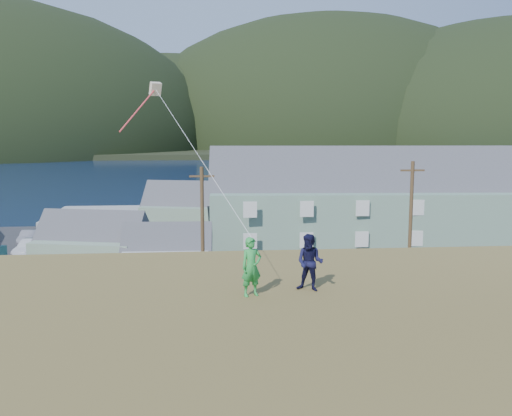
{
  "coord_description": "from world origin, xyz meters",
  "views": [
    {
      "loc": [
        1.13,
        -34.75,
        12.14
      ],
      "look_at": [
        3.1,
        -11.69,
        8.8
      ],
      "focal_mm": 40.0,
      "sensor_mm": 36.0,
      "label": 1
    }
  ],
  "objects_px": {
    "shed_white": "(167,255)",
    "lodge": "(389,202)",
    "shed_palegreen_far": "(192,210)",
    "wharf": "(154,216)",
    "shed_palegreen_near": "(91,246)",
    "kite_flyer_green": "(251,267)",
    "kite_flyer_navy": "(310,263)"
  },
  "relations": [
    {
      "from": "shed_white",
      "to": "lodge",
      "type": "bearing_deg",
      "value": 27.24
    },
    {
      "from": "lodge",
      "to": "shed_palegreen_far",
      "type": "distance_m",
      "value": 21.64
    },
    {
      "from": "lodge",
      "to": "shed_palegreen_far",
      "type": "xyz_separation_m",
      "value": [
        -19.4,
        9.4,
        -1.93
      ]
    },
    {
      "from": "wharf",
      "to": "shed_palegreen_near",
      "type": "relative_size",
      "value": 2.67
    },
    {
      "from": "shed_white",
      "to": "kite_flyer_green",
      "type": "height_order",
      "value": "kite_flyer_green"
    },
    {
      "from": "lodge",
      "to": "shed_palegreen_near",
      "type": "relative_size",
      "value": 3.64
    },
    {
      "from": "wharf",
      "to": "shed_white",
      "type": "height_order",
      "value": "shed_white"
    },
    {
      "from": "wharf",
      "to": "shed_palegreen_far",
      "type": "bearing_deg",
      "value": -64.82
    },
    {
      "from": "kite_flyer_green",
      "to": "kite_flyer_navy",
      "type": "xyz_separation_m",
      "value": [
        1.8,
        0.4,
        -0.01
      ]
    },
    {
      "from": "shed_white",
      "to": "kite_flyer_navy",
      "type": "xyz_separation_m",
      "value": [
        6.26,
        -27.52,
        5.91
      ]
    },
    {
      "from": "shed_palegreen_near",
      "to": "kite_flyer_navy",
      "type": "xyz_separation_m",
      "value": [
        12.62,
        -30.15,
        5.66
      ]
    },
    {
      "from": "shed_white",
      "to": "kite_flyer_navy",
      "type": "relative_size",
      "value": 4.13
    },
    {
      "from": "shed_palegreen_far",
      "to": "shed_white",
      "type": "bearing_deg",
      "value": -80.89
    },
    {
      "from": "shed_palegreen_near",
      "to": "shed_white",
      "type": "height_order",
      "value": "shed_palegreen_near"
    },
    {
      "from": "shed_palegreen_far",
      "to": "kite_flyer_navy",
      "type": "bearing_deg",
      "value": -70.67
    },
    {
      "from": "shed_white",
      "to": "kite_flyer_green",
      "type": "xyz_separation_m",
      "value": [
        4.46,
        -27.92,
        5.92
      ]
    },
    {
      "from": "shed_palegreen_near",
      "to": "kite_flyer_navy",
      "type": "height_order",
      "value": "kite_flyer_navy"
    },
    {
      "from": "shed_palegreen_far",
      "to": "kite_flyer_navy",
      "type": "relative_size",
      "value": 6.94
    },
    {
      "from": "shed_white",
      "to": "kite_flyer_navy",
      "type": "bearing_deg",
      "value": -75.2
    },
    {
      "from": "lodge",
      "to": "kite_flyer_green",
      "type": "xyz_separation_m",
      "value": [
        -16.41,
        -37.76,
        3.34
      ]
    },
    {
      "from": "shed_white",
      "to": "shed_palegreen_far",
      "type": "xyz_separation_m",
      "value": [
        1.47,
        19.24,
        0.64
      ]
    },
    {
      "from": "shed_palegreen_near",
      "to": "kite_flyer_green",
      "type": "xyz_separation_m",
      "value": [
        10.82,
        -30.55,
        5.67
      ]
    },
    {
      "from": "shed_palegreen_near",
      "to": "shed_white",
      "type": "bearing_deg",
      "value": -9.22
    },
    {
      "from": "shed_palegreen_far",
      "to": "kite_flyer_green",
      "type": "distance_m",
      "value": 47.54
    },
    {
      "from": "wharf",
      "to": "shed_palegreen_near",
      "type": "distance_m",
      "value": 28.24
    },
    {
      "from": "shed_white",
      "to": "kite_flyer_green",
      "type": "bearing_deg",
      "value": -78.94
    },
    {
      "from": "wharf",
      "to": "kite_flyer_navy",
      "type": "bearing_deg",
      "value": -80.09
    },
    {
      "from": "lodge",
      "to": "kite_flyer_navy",
      "type": "relative_size",
      "value": 20.54
    },
    {
      "from": "shed_palegreen_near",
      "to": "kite_flyer_green",
      "type": "distance_m",
      "value": 32.9
    },
    {
      "from": "kite_flyer_green",
      "to": "kite_flyer_navy",
      "type": "distance_m",
      "value": 1.84
    },
    {
      "from": "lodge",
      "to": "kite_flyer_navy",
      "type": "xyz_separation_m",
      "value": [
        -14.61,
        -37.36,
        3.34
      ]
    },
    {
      "from": "shed_palegreen_near",
      "to": "wharf",
      "type": "bearing_deg",
      "value": 98.31
    }
  ]
}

